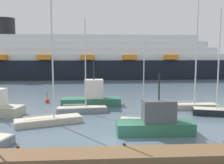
% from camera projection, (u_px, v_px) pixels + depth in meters
% --- Properties ---
extents(ground_plane, '(600.00, 600.00, 0.00)m').
position_uv_depth(ground_plane, '(121.00, 142.00, 19.54)').
color(ground_plane, slate).
extents(dock_pier, '(18.19, 2.35, 0.68)m').
position_uv_depth(dock_pier, '(126.00, 156.00, 16.13)').
color(dock_pier, brown).
rests_on(dock_pier, ground_plane).
extents(sailboat_0, '(6.45, 3.31, 11.86)m').
position_uv_depth(sailboat_0, '(221.00, 110.00, 27.94)').
color(sailboat_0, black).
rests_on(sailboat_0, ground_plane).
extents(sailboat_1, '(6.70, 3.93, 12.45)m').
position_uv_depth(sailboat_1, '(49.00, 118.00, 24.54)').
color(sailboat_1, '#BCB29E').
rests_on(sailboat_1, ground_plane).
extents(sailboat_3, '(5.98, 2.09, 10.92)m').
position_uv_depth(sailboat_3, '(82.00, 108.00, 29.30)').
color(sailboat_3, gray).
rests_on(sailboat_3, ground_plane).
extents(sailboat_4, '(4.24, 2.23, 7.91)m').
position_uv_depth(sailboat_4, '(140.00, 119.00, 24.99)').
color(sailboat_4, maroon).
rests_on(sailboat_4, ground_plane).
extents(sailboat_5, '(6.93, 1.59, 13.60)m').
position_uv_depth(sailboat_5, '(190.00, 104.00, 31.12)').
color(sailboat_5, '#BCB29E').
rests_on(sailboat_5, ground_plane).
extents(fishing_boat_1, '(6.63, 2.31, 5.24)m').
position_uv_depth(fishing_boat_1, '(156.00, 121.00, 21.49)').
color(fishing_boat_1, '#2D6B51').
rests_on(fishing_boat_1, ground_plane).
extents(fishing_boat_2, '(7.87, 2.67, 6.25)m').
position_uv_depth(fishing_boat_2, '(92.00, 97.00, 33.12)').
color(fishing_boat_2, '#2D6B51').
rests_on(fishing_boat_2, ground_plane).
extents(channel_buoy_1, '(0.63, 0.63, 1.55)m').
position_uv_depth(channel_buoy_1, '(47.00, 100.00, 35.24)').
color(channel_buoy_1, red).
rests_on(channel_buoy_1, ground_plane).
extents(cruise_ship, '(95.69, 15.33, 16.93)m').
position_uv_depth(cruise_ship, '(68.00, 59.00, 71.40)').
color(cruise_ship, black).
rests_on(cruise_ship, ground_plane).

